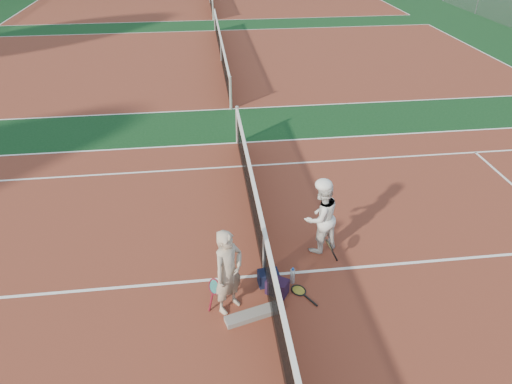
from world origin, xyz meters
TOP-DOWN VIEW (x-y plane):
  - ground at (0.00, 0.00)m, footprint 130.00×130.00m
  - court_main at (0.00, 0.00)m, footprint 23.77×10.97m
  - court_far_a at (0.00, 13.50)m, footprint 23.77×10.97m
  - court_far_b at (0.00, 27.00)m, footprint 23.77×10.97m
  - net_main at (0.00, 0.00)m, footprint 0.10×10.98m
  - net_far_a at (0.00, 13.50)m, footprint 0.10×10.98m
  - player_a at (-0.68, -0.69)m, footprint 0.68×0.66m
  - player_b at (1.17, 0.64)m, footprint 0.91×0.83m
  - racket_red at (-0.92, -0.64)m, footprint 0.34×0.34m
  - racket_black_held at (1.24, 0.19)m, footprint 0.33×0.32m
  - racket_spare at (0.55, -0.46)m, footprint 0.54×0.65m
  - sports_bag_navy at (0.05, -0.22)m, footprint 0.38×0.27m
  - sports_bag_purple at (0.17, -0.46)m, footprint 0.44×0.41m
  - net_cover_canvas at (-0.32, -0.95)m, footprint 0.96×0.46m
  - water_bottle at (0.48, -0.24)m, footprint 0.09×0.09m

SIDE VIEW (x-z plane):
  - ground at x=0.00m, z-range 0.00..0.00m
  - court_main at x=0.00m, z-range 0.00..0.01m
  - court_far_a at x=0.00m, z-range 0.00..0.01m
  - court_far_b at x=0.00m, z-range 0.00..0.01m
  - racket_spare at x=0.55m, z-range 0.00..0.03m
  - net_cover_canvas at x=-0.32m, z-range 0.00..0.10m
  - sports_bag_navy at x=0.05m, z-range 0.00..0.28m
  - sports_bag_purple at x=0.17m, z-range 0.00..0.29m
  - water_bottle at x=0.48m, z-range 0.00..0.30m
  - racket_black_held at x=1.24m, z-range 0.00..0.55m
  - racket_red at x=-0.92m, z-range 0.00..0.58m
  - net_main at x=0.00m, z-range 0.00..1.02m
  - net_far_a at x=0.00m, z-range 0.00..1.02m
  - player_b at x=1.17m, z-range 0.00..1.51m
  - player_a at x=-0.68m, z-range 0.00..1.57m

